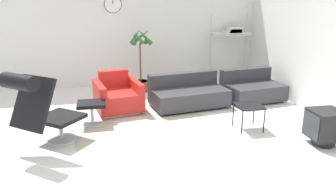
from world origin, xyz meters
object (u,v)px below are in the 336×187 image
object	(u,v)px
lounge_chair	(39,104)
couch_second	(252,89)
crt_television	(325,126)
shelf_unit	(232,33)
ottoman	(92,108)
potted_plant	(141,66)
side_table	(249,108)
couch_low	(188,95)
armchair_red	(118,97)

from	to	relation	value
lounge_chair	couch_second	xyz separation A→B (m)	(3.98, 1.60, -0.45)
crt_television	shelf_unit	bearing A→B (deg)	1.54
ottoman	couch_second	bearing A→B (deg)	12.81
potted_plant	side_table	bearing A→B (deg)	-60.64
couch_low	potted_plant	size ratio (longest dim) A/B	1.07
armchair_red	crt_television	distance (m)	3.64
couch_low	crt_television	world-z (taller)	couch_low
side_table	couch_second	bearing A→B (deg)	63.02
lounge_chair	potted_plant	distance (m)	3.25
ottoman	shelf_unit	bearing A→B (deg)	33.60
couch_second	potted_plant	world-z (taller)	potted_plant
couch_second	shelf_unit	size ratio (longest dim) A/B	0.75
potted_plant	shelf_unit	world-z (taller)	shelf_unit
armchair_red	side_table	bearing A→B (deg)	135.96
ottoman	side_table	bearing A→B (deg)	-16.07
couch_low	crt_television	size ratio (longest dim) A/B	2.97
side_table	shelf_unit	world-z (taller)	shelf_unit
couch_second	crt_television	xyz separation A→B (m)	(0.10, -2.25, 0.05)
potted_plant	lounge_chair	bearing A→B (deg)	-122.50
side_table	crt_television	size ratio (longest dim) A/B	0.78
crt_television	armchair_red	bearing A→B (deg)	55.51
couch_second	potted_plant	bearing A→B (deg)	-36.19
side_table	shelf_unit	distance (m)	3.25
lounge_chair	armchair_red	size ratio (longest dim) A/B	1.16
lounge_chair	couch_second	size ratio (longest dim) A/B	0.91
potted_plant	ottoman	bearing A→B (deg)	-119.53
crt_television	shelf_unit	size ratio (longest dim) A/B	0.31
lounge_chair	potted_plant	xyz separation A→B (m)	(1.74, 2.74, -0.09)
couch_second	ottoman	bearing A→B (deg)	3.67
couch_low	potted_plant	bearing A→B (deg)	-67.05
armchair_red	shelf_unit	distance (m)	3.50
crt_television	shelf_unit	distance (m)	3.89
couch_low	shelf_unit	world-z (taller)	shelf_unit
armchair_red	lounge_chair	bearing A→B (deg)	42.09
couch_low	shelf_unit	distance (m)	2.48
lounge_chair	potted_plant	bearing A→B (deg)	95.97
potted_plant	shelf_unit	xyz separation A→B (m)	(2.34, 0.38, 0.66)
crt_television	potted_plant	distance (m)	4.13
lounge_chair	couch_second	distance (m)	4.31
lounge_chair	couch_second	world-z (taller)	lounge_chair
ottoman	shelf_unit	size ratio (longest dim) A/B	0.28
ottoman	side_table	world-z (taller)	side_table
lounge_chair	ottoman	world-z (taller)	lounge_chair
lounge_chair	side_table	size ratio (longest dim) A/B	2.81
crt_television	potted_plant	world-z (taller)	potted_plant
armchair_red	couch_low	distance (m)	1.40
shelf_unit	ottoman	bearing A→B (deg)	-146.40
side_table	potted_plant	world-z (taller)	potted_plant
potted_plant	armchair_red	bearing A→B (deg)	-115.72
lounge_chair	couch_low	bearing A→B (deg)	68.52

